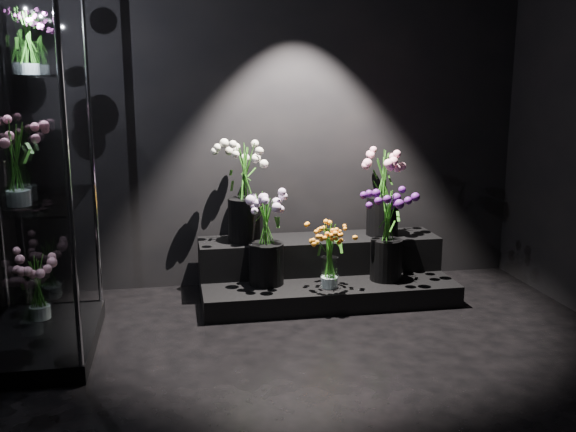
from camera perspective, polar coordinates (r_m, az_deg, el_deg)
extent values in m
plane|color=black|center=(3.53, 4.35, -15.54)|extent=(4.00, 4.00, 0.00)
plane|color=black|center=(5.09, -1.14, 9.42)|extent=(4.00, 0.00, 4.00)
cube|color=black|center=(4.94, 3.30, -6.32)|extent=(1.88, 0.84, 0.16)
cube|color=black|center=(5.07, 2.78, -3.35)|extent=(1.88, 0.42, 0.26)
cube|color=black|center=(4.30, -21.09, -10.29)|extent=(0.66, 1.10, 0.11)
cube|color=white|center=(4.07, -22.02, 1.29)|extent=(0.60, 1.04, 0.01)
cube|color=white|center=(4.01, -22.83, 11.38)|extent=(0.60, 1.04, 0.01)
cylinder|color=white|center=(4.65, 3.71, -5.03)|extent=(0.13, 0.13, 0.23)
cylinder|color=black|center=(4.71, -1.95, -4.26)|extent=(0.26, 0.26, 0.31)
cylinder|color=black|center=(4.86, 8.72, -3.85)|extent=(0.24, 0.24, 0.31)
cylinder|color=black|center=(4.90, -3.78, -0.33)|extent=(0.27, 0.27, 0.33)
cylinder|color=black|center=(5.15, 8.38, 0.01)|extent=(0.25, 0.25, 0.31)
cylinder|color=white|center=(3.85, -22.90, 2.67)|extent=(0.14, 0.14, 0.25)
cylinder|color=white|center=(4.18, -22.00, 12.86)|extent=(0.11, 0.11, 0.20)
cylinder|color=white|center=(4.47, -21.24, -7.02)|extent=(0.14, 0.14, 0.25)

